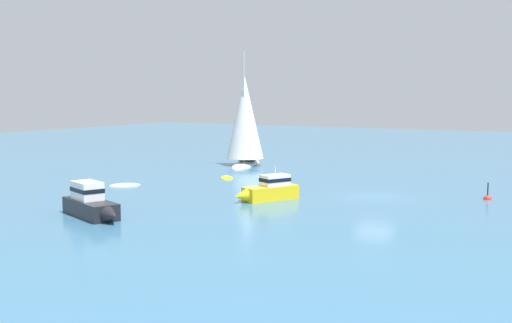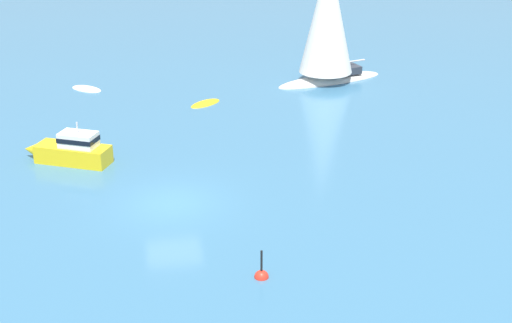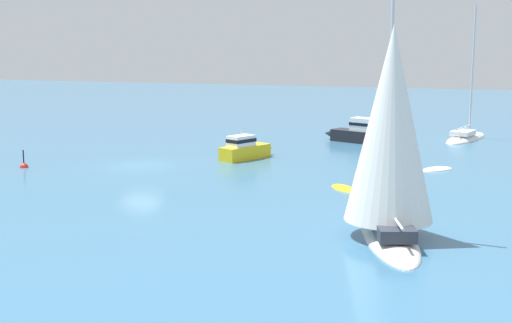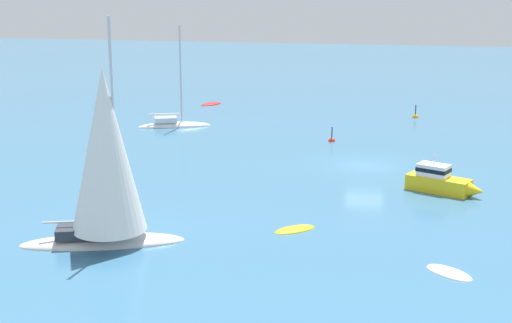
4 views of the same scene
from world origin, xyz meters
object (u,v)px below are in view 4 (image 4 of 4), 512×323
at_px(tender, 211,104).
at_px(sloop_1, 105,162).
at_px(skiff, 449,273).
at_px(ketch, 174,124).
at_px(channel_buoy, 332,141).
at_px(mooring_buoy, 415,117).
at_px(motor_cruiser, 441,181).
at_px(rib, 295,230).

bearing_deg(tender, sloop_1, 38.25).
height_order(skiff, sloop_1, sloop_1).
bearing_deg(tender, ketch, 28.80).
relative_size(sloop_1, channel_buoy, 8.19).
bearing_deg(ketch, channel_buoy, -33.01).
relative_size(skiff, ketch, 0.29).
xyz_separation_m(skiff, mooring_buoy, (-0.67, 35.52, 0.02)).
relative_size(tender, sloop_1, 0.24).
bearing_deg(ketch, sloop_1, -100.10).
bearing_deg(mooring_buoy, tender, 170.81).
bearing_deg(mooring_buoy, motor_cruiser, -87.61).
height_order(sloop_1, mooring_buoy, sloop_1).
distance_m(rib, sloop_1, 10.12).
bearing_deg(ketch, mooring_buoy, 1.04).
relative_size(tender, mooring_buoy, 1.91).
xyz_separation_m(channel_buoy, mooring_buoy, (6.48, 10.67, -0.00)).
bearing_deg(ketch, motor_cruiser, -56.30).
xyz_separation_m(ketch, tender, (0.66, 10.59, -0.18)).
bearing_deg(tender, rib, 52.42).
height_order(ketch, sloop_1, sloop_1).
xyz_separation_m(sloop_1, channel_buoy, (8.82, 23.87, -4.02)).
distance_m(skiff, mooring_buoy, 35.52).
distance_m(skiff, sloop_1, 16.50).
bearing_deg(sloop_1, skiff, -20.42).
distance_m(skiff, tender, 43.43).
bearing_deg(channel_buoy, sloop_1, -110.28).
distance_m(rib, skiff, 8.57).
bearing_deg(skiff, sloop_1, -141.90).
relative_size(motor_cruiser, mooring_buoy, 3.33).
distance_m(motor_cruiser, tender, 32.96).
bearing_deg(motor_cruiser, tender, 153.28).
distance_m(tender, channel_buoy, 18.74).
height_order(motor_cruiser, sloop_1, sloop_1).
bearing_deg(skiff, mooring_buoy, 132.67).
relative_size(ketch, tender, 3.28).
bearing_deg(channel_buoy, rib, -90.58).
bearing_deg(skiff, tender, 158.80).
bearing_deg(sloop_1, rib, 4.72).
distance_m(skiff, ketch, 34.73).
distance_m(motor_cruiser, ketch, 25.94).
xyz_separation_m(rib, skiff, (7.36, -4.39, 0.00)).
height_order(tender, mooring_buoy, mooring_buoy).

